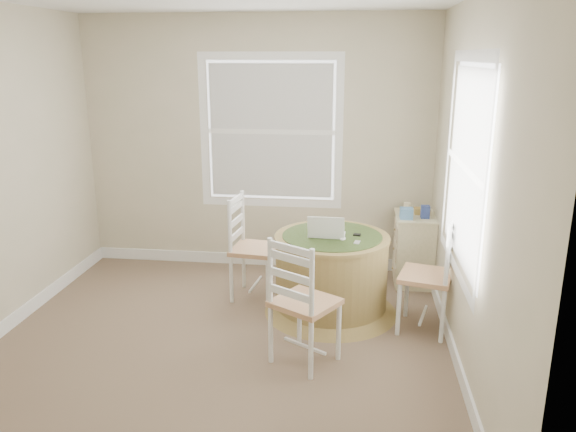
# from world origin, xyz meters

# --- Properties ---
(room) EXTENTS (3.64, 3.64, 2.64)m
(room) POSITION_xyz_m (0.17, 0.16, 1.30)
(room) COLOR #79634C
(room) RESTS_ON ground
(round_table) EXTENTS (1.17, 1.17, 0.71)m
(round_table) POSITION_xyz_m (0.84, 0.73, 0.39)
(round_table) COLOR olive
(round_table) RESTS_ON ground
(chair_left) EXTENTS (0.45, 0.46, 0.95)m
(chair_left) POSITION_xyz_m (0.12, 0.97, 0.47)
(chair_left) COLOR white
(chair_left) RESTS_ON ground
(chair_near) EXTENTS (0.57, 0.56, 0.95)m
(chair_near) POSITION_xyz_m (0.69, -0.14, 0.47)
(chair_near) COLOR white
(chair_near) RESTS_ON ground
(chair_right) EXTENTS (0.49, 0.51, 0.95)m
(chair_right) POSITION_xyz_m (1.61, 0.49, 0.47)
(chair_right) COLOR white
(chair_right) RESTS_ON ground
(laptop) EXTENTS (0.32, 0.28, 0.22)m
(laptop) POSITION_xyz_m (0.79, 0.70, 0.74)
(laptop) COLOR white
(laptop) RESTS_ON round_table
(mouse) EXTENTS (0.07, 0.10, 0.03)m
(mouse) POSITION_xyz_m (0.93, 0.64, 0.71)
(mouse) COLOR white
(mouse) RESTS_ON round_table
(phone) EXTENTS (0.06, 0.10, 0.02)m
(phone) POSITION_xyz_m (1.05, 0.56, 0.71)
(phone) COLOR #B7BABF
(phone) RESTS_ON round_table
(keys) EXTENTS (0.07, 0.06, 0.02)m
(keys) POSITION_xyz_m (1.05, 0.75, 0.71)
(keys) COLOR black
(keys) RESTS_ON round_table
(corner_chest) EXTENTS (0.39, 0.53, 0.70)m
(corner_chest) POSITION_xyz_m (1.61, 1.50, 0.35)
(corner_chest) COLOR beige
(corner_chest) RESTS_ON ground
(tissue_box) EXTENTS (0.12, 0.12, 0.10)m
(tissue_box) POSITION_xyz_m (1.52, 1.39, 0.75)
(tissue_box) COLOR #558AC2
(tissue_box) RESTS_ON corner_chest
(box_yellow) EXTENTS (0.15, 0.10, 0.06)m
(box_yellow) POSITION_xyz_m (1.67, 1.55, 0.73)
(box_yellow) COLOR #BF9643
(box_yellow) RESTS_ON corner_chest
(box_blue) EXTENTS (0.08, 0.08, 0.12)m
(box_blue) POSITION_xyz_m (1.68, 1.42, 0.76)
(box_blue) COLOR navy
(box_blue) RESTS_ON corner_chest
(cup_cream) EXTENTS (0.07, 0.07, 0.09)m
(cup_cream) POSITION_xyz_m (1.55, 1.62, 0.74)
(cup_cream) COLOR beige
(cup_cream) RESTS_ON corner_chest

